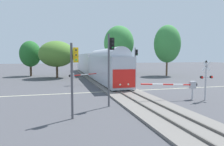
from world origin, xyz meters
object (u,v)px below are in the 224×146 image
at_px(pine_left_background, 30,54).
at_px(crossing_signal_mast, 206,76).
at_px(crossing_gate_near, 186,85).
at_px(traffic_signal_median, 110,59).
at_px(traffic_signal_far_side, 136,59).
at_px(maple_right_background, 167,44).
at_px(elm_centre_background, 119,43).
at_px(traffic_signal_near_left, 74,68).
at_px(oak_behind_train, 57,54).
at_px(commuter_train, 95,64).
at_px(crossing_gate_far, 78,76).

bearing_deg(pine_left_background, crossing_signal_mast, -57.53).
distance_m(crossing_gate_near, traffic_signal_median, 8.36).
relative_size(crossing_signal_mast, traffic_signal_far_side, 0.68).
bearing_deg(maple_right_background, elm_centre_background, 140.14).
xyz_separation_m(crossing_gate_near, traffic_signal_near_left, (-11.09, -3.32, 2.02)).
height_order(pine_left_background, elm_centre_background, elm_centre_background).
bearing_deg(oak_behind_train, crossing_signal_mast, -61.12).
height_order(commuter_train, traffic_signal_median, traffic_signal_median).
bearing_deg(oak_behind_train, elm_centre_background, 21.88).
height_order(commuter_train, traffic_signal_far_side, traffic_signal_far_side).
height_order(traffic_signal_near_left, oak_behind_train, oak_behind_train).
bearing_deg(commuter_train, traffic_signal_near_left, -102.90).
bearing_deg(commuter_train, maple_right_background, -5.50).
relative_size(crossing_gate_near, traffic_signal_median, 0.99).
distance_m(oak_behind_train, maple_right_background, 23.76).
distance_m(crossing_gate_far, traffic_signal_median, 13.79).
bearing_deg(traffic_signal_far_side, crossing_gate_far, -168.47).
bearing_deg(commuter_train, oak_behind_train, -179.91).
distance_m(traffic_signal_far_side, traffic_signal_near_left, 21.54).
bearing_deg(crossing_gate_near, crossing_signal_mast, -26.57).
xyz_separation_m(commuter_train, elm_centre_background, (7.07, 5.89, 4.75)).
bearing_deg(commuter_train, crossing_gate_near, -79.08).
distance_m(crossing_signal_mast, traffic_signal_median, 9.62).
bearing_deg(traffic_signal_near_left, traffic_signal_far_side, 57.18).
relative_size(commuter_train, pine_left_background, 5.49).
distance_m(pine_left_background, elm_centre_background, 20.45).
height_order(commuter_train, traffic_signal_near_left, commuter_train).
bearing_deg(maple_right_background, oak_behind_train, 176.31).
xyz_separation_m(crossing_signal_mast, crossing_gate_far, (-10.91, 13.54, -0.93)).
height_order(oak_behind_train, maple_right_background, maple_right_background).
distance_m(crossing_gate_far, traffic_signal_far_side, 10.40).
relative_size(traffic_signal_near_left, oak_behind_train, 0.70).
xyz_separation_m(traffic_signal_far_side, elm_centre_background, (1.76, 15.60, 3.70)).
height_order(crossing_gate_far, maple_right_background, maple_right_background).
bearing_deg(commuter_train, traffic_signal_median, -97.17).
bearing_deg(traffic_signal_near_left, oak_behind_train, 92.61).
xyz_separation_m(commuter_train, crossing_gate_near, (4.73, -24.49, -1.37)).
height_order(commuter_train, pine_left_background, pine_left_background).
height_order(traffic_signal_median, pine_left_background, pine_left_background).
xyz_separation_m(commuter_train, crossing_gate_far, (-4.61, -11.73, -1.34)).
height_order(traffic_signal_far_side, traffic_signal_near_left, traffic_signal_far_side).
distance_m(commuter_train, traffic_signal_far_side, 11.11).
height_order(pine_left_background, maple_right_background, maple_right_background).
relative_size(maple_right_background, elm_centre_background, 0.95).
bearing_deg(crossing_gate_near, elm_centre_background, 85.59).
bearing_deg(maple_right_background, crossing_gate_far, -153.64).
bearing_deg(crossing_gate_far, pine_left_background, 116.68).
relative_size(traffic_signal_near_left, pine_left_background, 0.67).
relative_size(crossing_signal_mast, traffic_signal_near_left, 0.76).
distance_m(crossing_gate_far, traffic_signal_near_left, 16.30).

